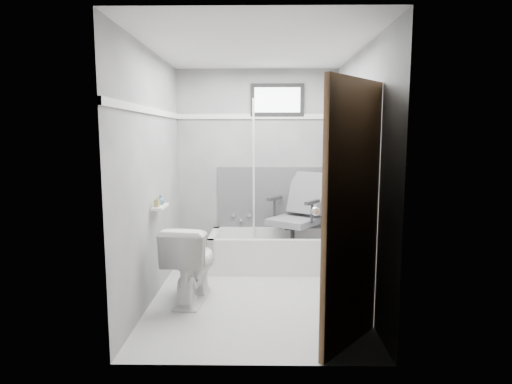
{
  "coord_description": "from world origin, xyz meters",
  "views": [
    {
      "loc": [
        0.06,
        -4.09,
        1.6
      ],
      "look_at": [
        0.0,
        0.35,
        1.0
      ],
      "focal_mm": 30.0,
      "sensor_mm": 36.0,
      "label": 1
    }
  ],
  "objects_px": {
    "toilet": "(191,263)",
    "soap_bottle_b": "(161,200)",
    "door": "(399,225)",
    "bathtub": "(273,250)",
    "soap_bottle_a": "(157,201)",
    "office_chair": "(293,215)"
  },
  "relations": [
    {
      "from": "office_chair",
      "to": "soap_bottle_a",
      "type": "relative_size",
      "value": 10.46
    },
    {
      "from": "bathtub",
      "to": "soap_bottle_b",
      "type": "bearing_deg",
      "value": -142.49
    },
    {
      "from": "soap_bottle_b",
      "to": "soap_bottle_a",
      "type": "bearing_deg",
      "value": -90.0
    },
    {
      "from": "door",
      "to": "soap_bottle_b",
      "type": "height_order",
      "value": "door"
    },
    {
      "from": "bathtub",
      "to": "soap_bottle_b",
      "type": "height_order",
      "value": "soap_bottle_b"
    },
    {
      "from": "office_chair",
      "to": "soap_bottle_b",
      "type": "height_order",
      "value": "office_chair"
    },
    {
      "from": "office_chair",
      "to": "soap_bottle_a",
      "type": "height_order",
      "value": "office_chair"
    },
    {
      "from": "door",
      "to": "soap_bottle_a",
      "type": "bearing_deg",
      "value": 147.97
    },
    {
      "from": "door",
      "to": "soap_bottle_a",
      "type": "xyz_separation_m",
      "value": [
        -1.92,
        1.2,
        -0.03
      ]
    },
    {
      "from": "office_chair",
      "to": "soap_bottle_a",
      "type": "distance_m",
      "value": 1.77
    },
    {
      "from": "bathtub",
      "to": "soap_bottle_a",
      "type": "relative_size",
      "value": 15.26
    },
    {
      "from": "bathtub",
      "to": "soap_bottle_a",
      "type": "distance_m",
      "value": 1.69
    },
    {
      "from": "toilet",
      "to": "soap_bottle_b",
      "type": "relative_size",
      "value": 7.39
    },
    {
      "from": "toilet",
      "to": "door",
      "type": "distance_m",
      "value": 2.08
    },
    {
      "from": "bathtub",
      "to": "toilet",
      "type": "bearing_deg",
      "value": -127.85
    },
    {
      "from": "soap_bottle_a",
      "to": "soap_bottle_b",
      "type": "distance_m",
      "value": 0.14
    },
    {
      "from": "bathtub",
      "to": "door",
      "type": "height_order",
      "value": "door"
    },
    {
      "from": "bathtub",
      "to": "door",
      "type": "relative_size",
      "value": 0.75
    },
    {
      "from": "toilet",
      "to": "soap_bottle_a",
      "type": "xyz_separation_m",
      "value": [
        -0.32,
        0.04,
        0.59
      ]
    },
    {
      "from": "bathtub",
      "to": "soap_bottle_a",
      "type": "xyz_separation_m",
      "value": [
        -1.13,
        -1.01,
        0.76
      ]
    },
    {
      "from": "toilet",
      "to": "bathtub",
      "type": "bearing_deg",
      "value": -121.77
    },
    {
      "from": "toilet",
      "to": "soap_bottle_b",
      "type": "height_order",
      "value": "soap_bottle_b"
    }
  ]
}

